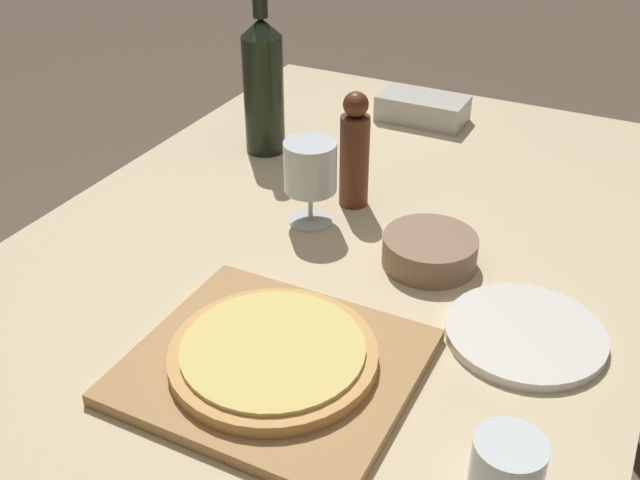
# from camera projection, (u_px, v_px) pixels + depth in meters

# --- Properties ---
(dining_table) EXTENTS (0.97, 1.75, 0.73)m
(dining_table) POSITION_uv_depth(u_px,v_px,m) (296.00, 330.00, 1.14)
(dining_table) COLOR #CCB78E
(dining_table) RESTS_ON ground_plane
(cutting_board) EXTENTS (0.35, 0.31, 0.02)m
(cutting_board) POSITION_uv_depth(u_px,v_px,m) (274.00, 366.00, 0.94)
(cutting_board) COLOR #A87A47
(cutting_board) RESTS_ON dining_table
(pizza) EXTENTS (0.26, 0.26, 0.02)m
(pizza) POSITION_uv_depth(u_px,v_px,m) (273.00, 354.00, 0.93)
(pizza) COLOR tan
(pizza) RESTS_ON cutting_board
(wine_bottle) EXTENTS (0.08, 0.08, 0.34)m
(wine_bottle) POSITION_uv_depth(u_px,v_px,m) (263.00, 83.00, 1.43)
(wine_bottle) COLOR black
(wine_bottle) RESTS_ON dining_table
(pepper_mill) EXTENTS (0.05, 0.05, 0.21)m
(pepper_mill) POSITION_uv_depth(u_px,v_px,m) (355.00, 153.00, 1.27)
(pepper_mill) COLOR #5B2D19
(pepper_mill) RESTS_ON dining_table
(wine_glass) EXTENTS (0.09, 0.09, 0.15)m
(wine_glass) POSITION_uv_depth(u_px,v_px,m) (310.00, 169.00, 1.21)
(wine_glass) COLOR silver
(wine_glass) RESTS_ON dining_table
(small_bowl) EXTENTS (0.15, 0.15, 0.05)m
(small_bowl) POSITION_uv_depth(u_px,v_px,m) (430.00, 250.00, 1.14)
(small_bowl) COLOR #84664C
(small_bowl) RESTS_ON dining_table
(drinking_tumbler) EXTENTS (0.07, 0.07, 0.09)m
(drinking_tumbler) POSITION_uv_depth(u_px,v_px,m) (506.00, 474.00, 0.76)
(drinking_tumbler) COLOR silver
(drinking_tumbler) RESTS_ON dining_table
(dinner_plate) EXTENTS (0.21, 0.21, 0.01)m
(dinner_plate) POSITION_uv_depth(u_px,v_px,m) (525.00, 334.00, 1.00)
(dinner_plate) COLOR silver
(dinner_plate) RESTS_ON dining_table
(food_container) EXTENTS (0.19, 0.10, 0.06)m
(food_container) POSITION_uv_depth(u_px,v_px,m) (423.00, 109.00, 1.61)
(food_container) COLOR #BCB7AD
(food_container) RESTS_ON dining_table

